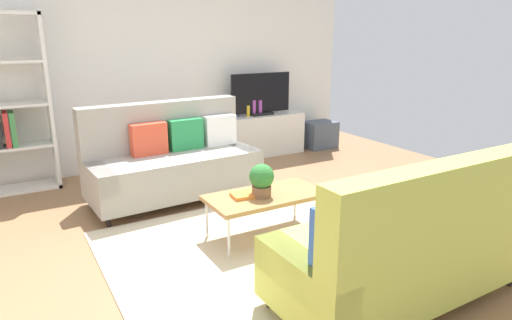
# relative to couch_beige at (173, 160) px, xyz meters

# --- Properties ---
(ground_plane) EXTENTS (7.68, 7.68, 0.00)m
(ground_plane) POSITION_rel_couch_beige_xyz_m (0.26, -1.30, -0.45)
(ground_plane) COLOR #936B47
(wall_far) EXTENTS (6.40, 0.12, 2.90)m
(wall_far) POSITION_rel_couch_beige_xyz_m (0.26, 1.50, 1.00)
(wall_far) COLOR white
(wall_far) RESTS_ON ground_plane
(area_rug) EXTENTS (2.90, 2.20, 0.01)m
(area_rug) POSITION_rel_couch_beige_xyz_m (0.34, -1.62, -0.45)
(area_rug) COLOR beige
(area_rug) RESTS_ON ground_plane
(couch_beige) EXTENTS (1.94, 0.95, 1.10)m
(couch_beige) POSITION_rel_couch_beige_xyz_m (0.00, 0.00, 0.00)
(couch_beige) COLOR gray
(couch_beige) RESTS_ON ground_plane
(couch_green) EXTENTS (1.91, 0.87, 1.10)m
(couch_green) POSITION_rel_couch_beige_xyz_m (0.68, -2.85, -0.01)
(couch_green) COLOR #C1CC51
(couch_green) RESTS_ON ground_plane
(coffee_table) EXTENTS (1.10, 0.56, 0.42)m
(coffee_table) POSITION_rel_couch_beige_xyz_m (0.39, -1.42, -0.06)
(coffee_table) COLOR #9E7042
(coffee_table) RESTS_ON ground_plane
(tv_console) EXTENTS (1.40, 0.44, 0.64)m
(tv_console) POSITION_rel_couch_beige_xyz_m (1.85, 1.16, -0.13)
(tv_console) COLOR silver
(tv_console) RESTS_ON ground_plane
(tv) EXTENTS (1.00, 0.20, 0.64)m
(tv) POSITION_rel_couch_beige_xyz_m (1.85, 1.14, 0.50)
(tv) COLOR black
(tv) RESTS_ON tv_console
(storage_trunk) EXTENTS (0.52, 0.40, 0.44)m
(storage_trunk) POSITION_rel_couch_beige_xyz_m (2.95, 1.06, -0.23)
(storage_trunk) COLOR #4C5666
(storage_trunk) RESTS_ON ground_plane
(potted_plant) EXTENTS (0.23, 0.23, 0.31)m
(potted_plant) POSITION_rel_couch_beige_xyz_m (0.33, -1.46, 0.13)
(potted_plant) COLOR brown
(potted_plant) RESTS_ON coffee_table
(table_book_0) EXTENTS (0.26, 0.20, 0.03)m
(table_book_0) POSITION_rel_couch_beige_xyz_m (0.20, -1.39, -0.02)
(table_book_0) COLOR orange
(table_book_0) RESTS_ON coffee_table
(vase_0) EXTENTS (0.10, 0.10, 0.14)m
(vase_0) POSITION_rel_couch_beige_xyz_m (1.27, 1.21, 0.26)
(vase_0) COLOR silver
(vase_0) RESTS_ON tv_console
(vase_1) EXTENTS (0.12, 0.12, 0.15)m
(vase_1) POSITION_rel_couch_beige_xyz_m (1.43, 1.21, 0.26)
(vase_1) COLOR #4C72B2
(vase_1) RESTS_ON tv_console
(bottle_0) EXTENTS (0.05, 0.05, 0.17)m
(bottle_0) POSITION_rel_couch_beige_xyz_m (1.62, 1.12, 0.27)
(bottle_0) COLOR gold
(bottle_0) RESTS_ON tv_console
(bottle_1) EXTENTS (0.06, 0.06, 0.24)m
(bottle_1) POSITION_rel_couch_beige_xyz_m (1.72, 1.12, 0.31)
(bottle_1) COLOR purple
(bottle_1) RESTS_ON tv_console
(bottle_2) EXTENTS (0.06, 0.06, 0.23)m
(bottle_2) POSITION_rel_couch_beige_xyz_m (1.83, 1.12, 0.31)
(bottle_2) COLOR purple
(bottle_2) RESTS_ON tv_console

